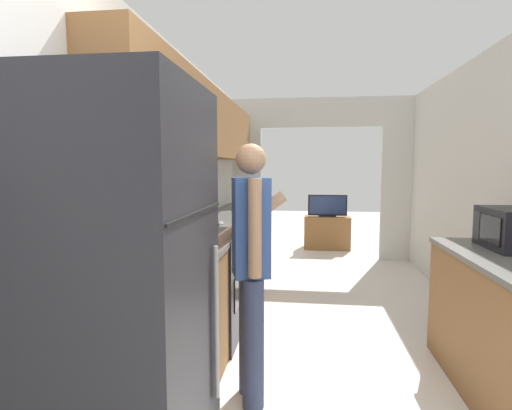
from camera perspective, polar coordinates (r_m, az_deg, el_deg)
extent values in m
cube|color=silver|center=(3.24, -14.45, 1.70)|extent=(0.06, 7.72, 2.50)
cube|color=brown|center=(4.07, -7.26, 11.38)|extent=(0.32, 4.11, 0.65)
cube|color=silver|center=(6.39, -2.19, 1.69)|extent=(0.65, 0.06, 2.05)
cube|color=silver|center=(6.48, 20.23, 1.40)|extent=(0.65, 0.06, 2.05)
cube|color=silver|center=(6.35, 9.27, 12.90)|extent=(3.15, 0.06, 0.45)
cube|color=brown|center=(2.71, -12.51, -16.87)|extent=(0.60, 0.96, 0.86)
cube|color=#565651|center=(2.57, -12.77, -7.61)|extent=(0.62, 0.98, 0.03)
cube|color=brown|center=(4.96, -3.01, -6.37)|extent=(0.60, 2.40, 0.86)
cube|color=#565651|center=(4.90, -3.03, -1.21)|extent=(0.62, 2.41, 0.03)
cube|color=#9EA3A8|center=(2.57, -12.69, -7.23)|extent=(0.42, 0.44, 0.00)
cube|color=black|center=(1.77, -20.28, -13.50)|extent=(0.75, 0.74, 1.78)
cube|color=black|center=(1.55, -8.29, -1.04)|extent=(0.01, 0.71, 0.01)
cylinder|color=#99999E|center=(1.90, -5.65, -16.42)|extent=(0.02, 0.02, 0.71)
cube|color=black|center=(3.47, -7.52, -11.40)|extent=(0.62, 0.74, 0.90)
cube|color=black|center=(3.41, -2.29, -11.68)|extent=(0.01, 0.51, 0.27)
cylinder|color=#B7B7BC|center=(3.34, -1.97, -8.02)|extent=(0.02, 0.60, 0.02)
cube|color=black|center=(3.44, -12.32, -2.76)|extent=(0.04, 0.74, 0.14)
cylinder|color=#232328|center=(3.18, -6.20, -4.68)|extent=(0.16, 0.16, 0.01)
cylinder|color=#232328|center=(3.49, -4.96, -3.74)|extent=(0.16, 0.16, 0.01)
cylinder|color=#232328|center=(3.25, -10.48, -4.53)|extent=(0.16, 0.16, 0.01)
cylinder|color=#232328|center=(3.55, -8.88, -3.62)|extent=(0.16, 0.16, 0.01)
cylinder|color=#384266|center=(2.53, -0.40, -19.24)|extent=(0.16, 0.16, 0.79)
cylinder|color=#384266|center=(2.68, -1.00, -17.73)|extent=(0.16, 0.16, 0.79)
cube|color=#335193|center=(2.41, -0.73, -3.18)|extent=(0.26, 0.26, 0.60)
cylinder|color=tan|center=(2.26, -0.17, -3.36)|extent=(0.10, 0.10, 0.57)
cylinder|color=tan|center=(2.55, -1.23, -2.35)|extent=(0.51, 0.22, 0.39)
sphere|color=tan|center=(2.38, -0.75, 6.60)|extent=(0.18, 0.18, 0.18)
cube|color=black|center=(3.09, 30.45, -3.04)|extent=(0.01, 0.29, 0.19)
cube|color=#38383D|center=(3.29, 28.99, -2.50)|extent=(0.01, 0.10, 0.20)
cube|color=brown|center=(7.19, 10.09, -3.87)|extent=(0.80, 0.42, 0.58)
cube|color=black|center=(7.11, 10.14, -1.56)|extent=(0.30, 0.16, 0.02)
cube|color=black|center=(7.08, 10.17, -0.02)|extent=(0.67, 0.04, 0.36)
cube|color=navy|center=(7.06, 10.18, -0.04)|extent=(0.62, 0.01, 0.32)
cube|color=#B7B7BC|center=(3.97, -4.98, -2.53)|extent=(0.09, 0.22, 0.00)
cube|color=black|center=(3.81, -5.50, -2.76)|extent=(0.05, 0.11, 0.02)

